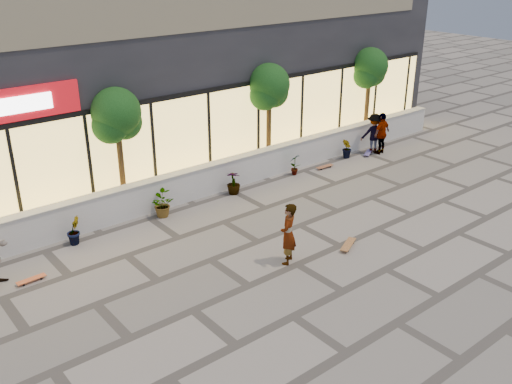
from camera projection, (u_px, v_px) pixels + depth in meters
ground at (386, 269)px, 14.80m from camera, size 80.00×80.00×0.00m
planter_wall at (226, 174)px, 19.59m from camera, size 22.00×0.42×1.04m
retail_building at (140, 44)px, 22.03m from camera, size 24.00×9.17×8.50m
shrub_b at (74, 230)px, 15.94m from camera, size 0.57×0.57×0.81m
shrub_c at (161, 204)px, 17.56m from camera, size 0.68×0.77×0.81m
shrub_d at (234, 183)px, 19.18m from camera, size 0.64×0.64×0.81m
shrub_e at (295, 164)px, 20.80m from camera, size 0.46×0.35×0.81m
shrub_f at (347, 149)px, 22.42m from camera, size 0.55×0.57×0.81m
tree_midwest at (117, 118)px, 17.09m from camera, size 1.60×1.50×3.92m
tree_mideast at (269, 89)px, 20.56m from camera, size 1.60×1.50×3.92m
tree_east at (370, 70)px, 23.74m from camera, size 1.60×1.50×3.92m
skater_center at (288, 234)px, 14.81m from camera, size 0.74×0.68×1.69m
skater_right_near at (382, 133)px, 22.80m from camera, size 1.04×0.55×1.69m
skater_right_far at (374, 133)px, 22.95m from camera, size 1.19×1.02×1.60m
skateboard_center at (348, 244)px, 15.86m from camera, size 0.87×0.57×0.10m
skateboard_left at (31, 279)px, 14.22m from camera, size 0.73×0.22×0.09m
skateboard_right_near at (325, 166)px, 21.52m from camera, size 0.76×0.23×0.09m
skateboard_right_far at (368, 153)px, 22.95m from camera, size 0.80×0.57×0.10m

